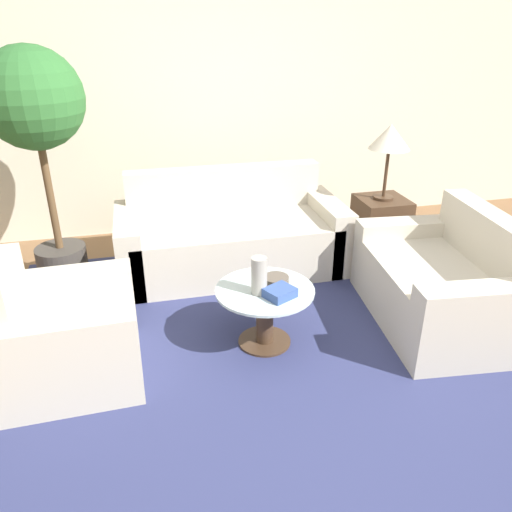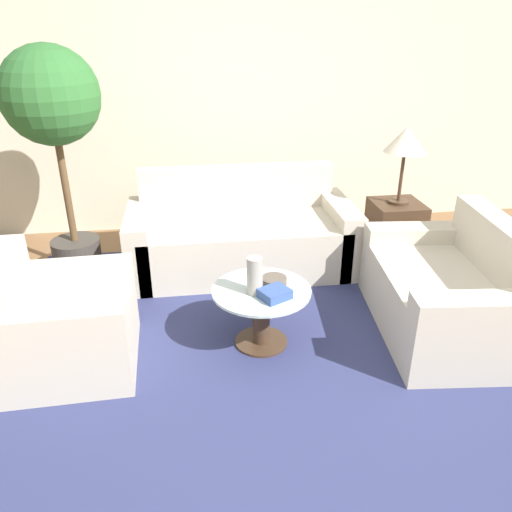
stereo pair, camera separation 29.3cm
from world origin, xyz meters
name	(u,v)px [view 1 (the left image)]	position (x,y,z in m)	size (l,w,h in m)	color
ground_plane	(322,419)	(0.00, 0.00, 0.00)	(14.00, 14.00, 0.00)	brown
wall_back	(221,101)	(0.00, 3.09, 1.30)	(10.00, 0.06, 2.60)	beige
rug	(264,342)	(-0.13, 0.79, 0.00)	(3.57, 3.34, 0.01)	navy
sofa_main	(230,236)	(-0.13, 2.04, 0.28)	(1.95, 0.89, 0.84)	beige
armchair	(59,338)	(-1.44, 0.74, 0.28)	(0.84, 0.83, 0.81)	beige
loveseat	(445,285)	(1.22, 0.78, 0.28)	(0.97, 1.39, 0.82)	beige
coffee_table	(265,309)	(-0.13, 0.79, 0.27)	(0.66, 0.66, 0.42)	#422D1E
side_table	(380,228)	(1.26, 1.91, 0.28)	(0.43, 0.43, 0.57)	#422D1E
table_lamp	(390,139)	(1.26, 1.91, 1.10)	(0.36, 0.36, 0.66)	#422D1E
potted_plant	(36,117)	(-1.58, 2.15, 1.36)	(0.77, 0.77, 1.88)	#3D3833
vase	(259,276)	(-0.18, 0.74, 0.55)	(0.10, 0.10, 0.25)	#9E998E
bowl	(276,280)	(-0.04, 0.85, 0.45)	(0.17, 0.17, 0.05)	brown
book_stack	(280,293)	(-0.07, 0.67, 0.46)	(0.23, 0.22, 0.06)	#334C8C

